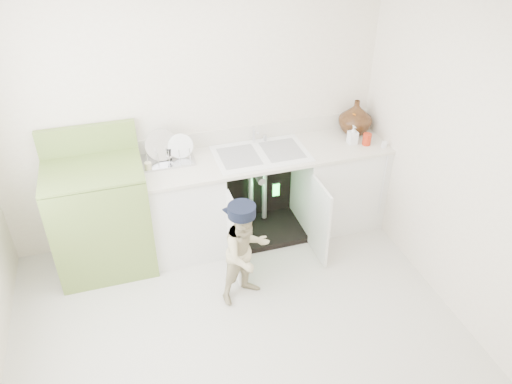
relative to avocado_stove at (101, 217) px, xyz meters
The scene contains 5 objects.
ground 1.59m from the avocado_stove, 52.02° to the right, with size 3.50×3.50×0.00m, color #B9B2A2.
room_shell 1.67m from the avocado_stove, 52.02° to the right, with size 6.00×5.50×1.26m.
counter_run 1.51m from the avocado_stove, ahead, with size 2.44×1.02×1.23m.
avocado_stove is the anchor object (origin of this frame).
repair_worker 1.34m from the avocado_stove, 35.09° to the right, with size 0.71×0.69×0.93m.
Camera 1 is at (-0.66, -2.58, 3.11)m, focal length 35.00 mm.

